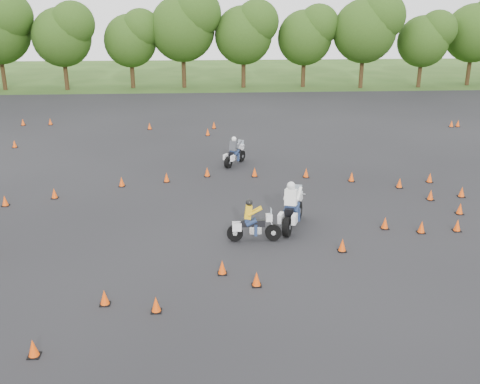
{
  "coord_description": "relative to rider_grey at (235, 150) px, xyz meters",
  "views": [
    {
      "loc": [
        -1.3,
        -15.96,
        8.24
      ],
      "look_at": [
        0.0,
        4.0,
        1.2
      ],
      "focal_mm": 40.0,
      "sensor_mm": 36.0,
      "label": 1
    }
  ],
  "objects": [
    {
      "name": "rider_yellow",
      "position": [
        0.16,
        -9.98,
        -0.02
      ],
      "size": [
        2.03,
        0.68,
        1.55
      ],
      "primitive_type": null,
      "rotation": [
        0.0,
        0.0,
        -0.03
      ],
      "color": "gold",
      "rests_on": "ground"
    },
    {
      "name": "asphalt_pad",
      "position": [
        -0.23,
        -5.89,
        -0.8
      ],
      "size": [
        62.0,
        62.0,
        0.0
      ],
      "primitive_type": "plane",
      "color": "black",
      "rests_on": "ground"
    },
    {
      "name": "rider_white",
      "position": [
        1.78,
        -8.8,
        0.17
      ],
      "size": [
        1.67,
        2.61,
        1.94
      ],
      "primitive_type": null,
      "rotation": [
        0.0,
        0.0,
        1.18
      ],
      "color": "white",
      "rests_on": "ground"
    },
    {
      "name": "traffic_cones",
      "position": [
        -0.0,
        -6.76,
        -0.57
      ],
      "size": [
        36.88,
        33.13,
        0.45
      ],
      "color": "#FD4E0A",
      "rests_on": "asphalt_pad"
    },
    {
      "name": "ground",
      "position": [
        -0.23,
        -11.89,
        -0.8
      ],
      "size": [
        140.0,
        140.0,
        0.0
      ],
      "primitive_type": "plane",
      "color": "#2D5119",
      "rests_on": "ground"
    },
    {
      "name": "rider_grey",
      "position": [
        0.0,
        0.0,
        0.0
      ],
      "size": [
        1.64,
        2.09,
        1.6
      ],
      "primitive_type": null,
      "rotation": [
        0.0,
        0.0,
        1.01
      ],
      "color": "#3F4147",
      "rests_on": "ground"
    },
    {
      "name": "treeline",
      "position": [
        1.46,
        23.43,
        3.74
      ],
      "size": [
        86.62,
        32.33,
        10.27
      ],
      "color": "#274513",
      "rests_on": "ground"
    }
  ]
}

